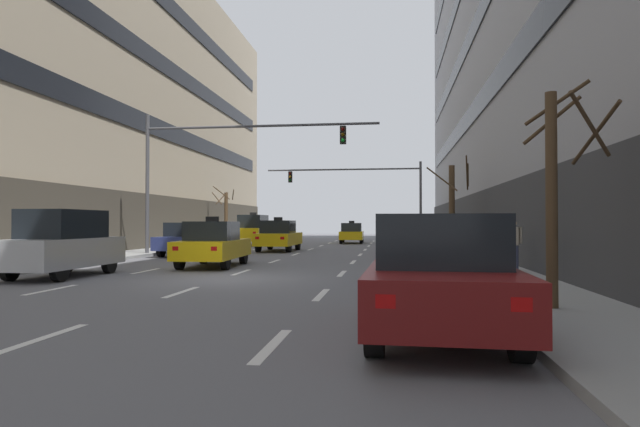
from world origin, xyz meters
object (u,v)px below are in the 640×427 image
street_tree_1 (226,215)px  street_tree_2 (452,207)px  car_parked_3 (405,239)px  street_tree_0 (555,187)px  taxi_driving_3 (279,236)px  traffic_signal_1 (369,185)px  pedestrian_0 (451,234)px  car_parked_1 (417,251)px  car_driving_5 (188,239)px  taxi_driving_1 (213,244)px  traffic_signal_0 (217,156)px  pedestrian_1 (513,242)px  taxi_driving_0 (352,233)px  car_parked_2 (409,244)px  car_driving_4 (63,243)px  car_parked_0 (439,276)px  taxi_driving_2 (253,230)px

street_tree_1 → street_tree_2: street_tree_2 is taller
car_parked_3 → street_tree_0: bearing=-82.8°
taxi_driving_3 → street_tree_0: 22.16m
taxi_driving_3 → traffic_signal_1: 11.68m
street_tree_0 → pedestrian_0: street_tree_0 is taller
street_tree_2 → taxi_driving_3: bearing=154.2°
car_parked_1 → street_tree_0: street_tree_0 is taller
car_driving_5 → car_parked_3: car_driving_5 is taller
taxi_driving_1 → car_parked_3: taxi_driving_1 is taller
traffic_signal_0 → street_tree_0: 18.87m
traffic_signal_0 → car_driving_5: bearing=165.2°
pedestrian_0 → pedestrian_1: (0.56, -11.92, 0.03)m
taxi_driving_0 → car_parked_2: 20.66m
traffic_signal_1 → car_parked_2: bearing=-82.7°
car_driving_4 → traffic_signal_1: traffic_signal_1 is taller
taxi_driving_3 → traffic_signal_0: size_ratio=0.41×
car_parked_0 → car_parked_2: bearing=90.0°
car_parked_3 → street_tree_1: size_ratio=1.00×
taxi_driving_1 → street_tree_0: 13.25m
car_parked_0 → traffic_signal_0: (-9.03, 16.89, 3.99)m
taxi_driving_1 → pedestrian_1: 10.46m
traffic_signal_0 → street_tree_0: traffic_signal_0 is taller
taxi_driving_3 → street_tree_1: 11.41m
taxi_driving_3 → traffic_signal_0: (-1.94, -5.13, 3.99)m
traffic_signal_0 → street_tree_2: 11.46m
taxi_driving_1 → taxi_driving_0: bearing=81.4°
car_parked_2 → pedestrian_1: pedestrian_1 is taller
car_parked_1 → car_parked_2: (-0.00, 6.81, -0.06)m
pedestrian_1 → taxi_driving_3: bearing=127.9°
taxi_driving_2 → street_tree_2: bearing=-42.3°
taxi_driving_1 → car_driving_4: bearing=-127.6°
car_parked_3 → taxi_driving_0: bearing=104.6°
taxi_driving_0 → car_driving_4: size_ratio=1.02×
taxi_driving_0 → car_driving_4: (-6.68, -26.94, 0.22)m
car_parked_3 → pedestrian_1: bearing=-73.7°
street_tree_2 → pedestrian_1: 8.66m
pedestrian_1 → taxi_driving_1: bearing=168.4°
car_parked_3 → street_tree_0: street_tree_0 is taller
taxi_driving_2 → taxi_driving_3: bearing=-64.4°
taxi_driving_0 → car_driving_5: taxi_driving_0 is taller
street_tree_1 → street_tree_0: bearing=-62.4°
car_driving_5 → car_parked_2: 11.31m
traffic_signal_0 → car_parked_1: bearing=-48.3°
taxi_driving_1 → car_parked_0: bearing=-57.0°
car_parked_2 → pedestrian_0: size_ratio=2.82×
taxi_driving_3 → traffic_signal_0: 6.78m
car_driving_5 → car_parked_2: size_ratio=1.02×
street_tree_0 → street_tree_2: bearing=90.2°
car_driving_5 → traffic_signal_1: bearing=60.7°
traffic_signal_0 → street_tree_2: bearing=3.4°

